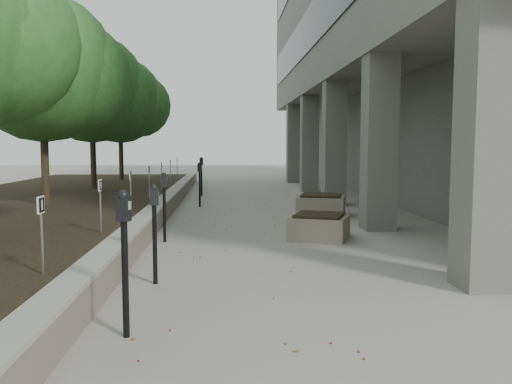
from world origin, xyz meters
name	(u,v)px	position (x,y,z in m)	size (l,w,h in m)	color
ground	(238,316)	(0.00, 0.00, 0.00)	(90.00, 90.00, 0.00)	gray
retaining_wall	(166,205)	(-1.82, 9.00, 0.25)	(0.39, 26.00, 0.50)	gray
planting_bed	(33,208)	(-5.50, 9.00, 0.20)	(7.00, 26.00, 0.40)	#2E2417
crabapple_tree_3	(43,99)	(-4.80, 8.00, 3.12)	(4.60, 4.00, 5.44)	#276225
crabapple_tree_4	(92,112)	(-4.80, 13.00, 3.12)	(4.60, 4.00, 5.44)	#276225
crabapple_tree_5	(120,119)	(-4.80, 18.00, 3.12)	(4.60, 4.00, 5.44)	#276225
parking_sign_2	(42,236)	(-2.35, 0.50, 0.88)	(0.04, 0.22, 0.96)	black
parking_sign_3	(101,206)	(-2.35, 3.50, 0.88)	(0.04, 0.22, 0.96)	black
parking_sign_4	(131,191)	(-2.35, 6.50, 0.88)	(0.04, 0.22, 0.96)	black
parking_sign_5	(149,182)	(-2.35, 9.50, 0.88)	(0.04, 0.22, 0.96)	black
parking_sign_6	(162,176)	(-2.35, 12.50, 0.88)	(0.04, 0.22, 0.96)	black
parking_sign_7	(170,171)	(-2.35, 15.50, 0.88)	(0.04, 0.22, 0.96)	black
parking_sign_8	(177,168)	(-2.35, 18.50, 0.88)	(0.04, 0.22, 0.96)	black
parking_meter_1	(125,264)	(-1.16, -0.58, 0.76)	(0.15, 0.11, 1.52)	black
parking_meter_2	(155,234)	(-1.13, 1.48, 0.71)	(0.14, 0.10, 1.42)	black
parking_meter_3	(164,207)	(-1.37, 4.71, 0.71)	(0.14, 0.10, 1.41)	black
parking_meter_4	(200,185)	(-0.94, 10.61, 0.71)	(0.14, 0.10, 1.41)	black
parking_meter_5	(202,177)	(-1.03, 14.15, 0.75)	(0.15, 0.11, 1.49)	black
planter_front	(319,226)	(1.83, 4.88, 0.26)	(1.13, 1.13, 0.53)	gray
planter_back	(321,205)	(2.53, 8.48, 0.30)	(1.27, 1.27, 0.59)	gray
berry_scatter	(227,238)	(-0.10, 5.00, 0.01)	(3.30, 14.10, 0.02)	maroon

